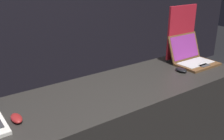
# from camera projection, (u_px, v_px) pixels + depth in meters

# --- Properties ---
(wall_back) EXTENTS (8.00, 0.05, 2.80)m
(wall_back) POSITION_uv_depth(u_px,v_px,m) (24.00, 2.00, 3.11)
(wall_back) COLOR black
(wall_back) RESTS_ON ground_plane
(mouse_front) EXTENTS (0.06, 0.12, 0.03)m
(mouse_front) POSITION_uv_depth(u_px,v_px,m) (16.00, 118.00, 1.48)
(mouse_front) COLOR maroon
(mouse_front) RESTS_ON display_counter
(laptop_back) EXTENTS (0.37, 0.34, 0.25)m
(laptop_back) POSITION_uv_depth(u_px,v_px,m) (192.00, 57.00, 2.38)
(laptop_back) COLOR brown
(laptop_back) RESTS_ON display_counter
(mouse_back) EXTENTS (0.07, 0.11, 0.03)m
(mouse_back) POSITION_uv_depth(u_px,v_px,m) (181.00, 70.00, 2.20)
(mouse_back) COLOR black
(mouse_back) RESTS_ON display_counter
(promo_stand_back) EXTENTS (0.34, 0.07, 0.51)m
(promo_stand_back) POSITION_uv_depth(u_px,v_px,m) (181.00, 34.00, 2.43)
(promo_stand_back) COLOR black
(promo_stand_back) RESTS_ON display_counter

